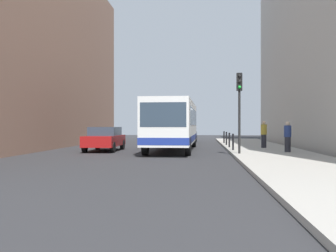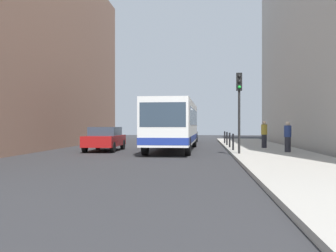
{
  "view_description": "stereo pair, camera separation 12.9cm",
  "coord_description": "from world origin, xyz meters",
  "px_view_note": "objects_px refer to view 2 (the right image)",
  "views": [
    {
      "loc": [
        1.59,
        -21.82,
        1.59
      ],
      "look_at": [
        -0.28,
        0.09,
        1.54
      ],
      "focal_mm": 41.05,
      "sensor_mm": 36.0,
      "label": 1
    },
    {
      "loc": [
        1.72,
        -21.8,
        1.59
      ],
      "look_at": [
        -0.28,
        0.09,
        1.54
      ],
      "focal_mm": 41.05,
      "sensor_mm": 36.0,
      "label": 2
    }
  ],
  "objects_px": {
    "bollard_near": "(233,142)",
    "bollard_mid": "(230,140)",
    "traffic_light": "(239,97)",
    "bollard_farthest": "(225,137)",
    "car_behind_bus": "(187,134)",
    "pedestrian_mid_sidewalk": "(264,134)",
    "bus": "(174,123)",
    "car_beside_bus": "(105,138)",
    "bollard_far": "(227,138)",
    "pedestrian_near_signal": "(288,137)"
  },
  "relations": [
    {
      "from": "bus",
      "to": "pedestrian_mid_sidewalk",
      "type": "height_order",
      "value": "bus"
    },
    {
      "from": "traffic_light",
      "to": "bollard_near",
      "type": "bearing_deg",
      "value": 92.16
    },
    {
      "from": "bollard_mid",
      "to": "bollard_far",
      "type": "height_order",
      "value": "same"
    },
    {
      "from": "bollard_farthest",
      "to": "traffic_light",
      "type": "bearing_deg",
      "value": -89.49
    },
    {
      "from": "bollard_far",
      "to": "bus",
      "type": "bearing_deg",
      "value": -130.62
    },
    {
      "from": "car_beside_bus",
      "to": "pedestrian_near_signal",
      "type": "relative_size",
      "value": 2.69
    },
    {
      "from": "car_behind_bus",
      "to": "bollard_near",
      "type": "height_order",
      "value": "car_behind_bus"
    },
    {
      "from": "pedestrian_near_signal",
      "to": "traffic_light",
      "type": "bearing_deg",
      "value": 40.21
    },
    {
      "from": "car_behind_bus",
      "to": "bollard_near",
      "type": "distance_m",
      "value": 13.51
    },
    {
      "from": "traffic_light",
      "to": "bollard_mid",
      "type": "bearing_deg",
      "value": 91.04
    },
    {
      "from": "car_beside_bus",
      "to": "bus",
      "type": "bearing_deg",
      "value": -170.54
    },
    {
      "from": "bus",
      "to": "bollard_farthest",
      "type": "relative_size",
      "value": 11.65
    },
    {
      "from": "traffic_light",
      "to": "bollard_farthest",
      "type": "bearing_deg",
      "value": 90.51
    },
    {
      "from": "car_behind_bus",
      "to": "bus",
      "type": "bearing_deg",
      "value": 90.76
    },
    {
      "from": "pedestrian_near_signal",
      "to": "bollard_near",
      "type": "bearing_deg",
      "value": -11.2
    },
    {
      "from": "bollard_farthest",
      "to": "bollard_mid",
      "type": "bearing_deg",
      "value": -90.0
    },
    {
      "from": "car_behind_bus",
      "to": "bollard_mid",
      "type": "xyz_separation_m",
      "value": [
        3.23,
        -10.25,
        -0.16
      ]
    },
    {
      "from": "bus",
      "to": "bollard_mid",
      "type": "distance_m",
      "value": 3.94
    },
    {
      "from": "bus",
      "to": "bollard_mid",
      "type": "relative_size",
      "value": 11.65
    },
    {
      "from": "bollard_far",
      "to": "bollard_farthest",
      "type": "height_order",
      "value": "same"
    },
    {
      "from": "bollard_mid",
      "to": "bus",
      "type": "bearing_deg",
      "value": -160.26
    },
    {
      "from": "traffic_light",
      "to": "bollard_near",
      "type": "xyz_separation_m",
      "value": [
        -0.1,
        2.65,
        -2.38
      ]
    },
    {
      "from": "pedestrian_near_signal",
      "to": "pedestrian_mid_sidewalk",
      "type": "distance_m",
      "value": 3.8
    },
    {
      "from": "traffic_light",
      "to": "pedestrian_near_signal",
      "type": "distance_m",
      "value": 3.64
    },
    {
      "from": "pedestrian_near_signal",
      "to": "pedestrian_mid_sidewalk",
      "type": "bearing_deg",
      "value": -66.17
    },
    {
      "from": "car_behind_bus",
      "to": "bollard_farthest",
      "type": "height_order",
      "value": "car_behind_bus"
    },
    {
      "from": "bollard_farthest",
      "to": "pedestrian_near_signal",
      "type": "bearing_deg",
      "value": -74.24
    },
    {
      "from": "bollard_near",
      "to": "bollard_farthest",
      "type": "relative_size",
      "value": 1.0
    },
    {
      "from": "bollard_mid",
      "to": "pedestrian_mid_sidewalk",
      "type": "xyz_separation_m",
      "value": [
        2.14,
        -0.44,
        0.38
      ]
    },
    {
      "from": "bollard_near",
      "to": "bollard_mid",
      "type": "relative_size",
      "value": 1.0
    },
    {
      "from": "bollard_farthest",
      "to": "pedestrian_mid_sidewalk",
      "type": "relative_size",
      "value": 0.55
    },
    {
      "from": "bollard_near",
      "to": "bollard_mid",
      "type": "xyz_separation_m",
      "value": [
        0.0,
        2.87,
        0.0
      ]
    },
    {
      "from": "car_beside_bus",
      "to": "pedestrian_near_signal",
      "type": "bearing_deg",
      "value": 167.6
    },
    {
      "from": "car_behind_bus",
      "to": "traffic_light",
      "type": "relative_size",
      "value": 1.09
    },
    {
      "from": "car_beside_bus",
      "to": "bollard_farthest",
      "type": "height_order",
      "value": "car_beside_bus"
    },
    {
      "from": "traffic_light",
      "to": "pedestrian_mid_sidewalk",
      "type": "relative_size",
      "value": 2.38
    },
    {
      "from": "car_behind_bus",
      "to": "pedestrian_mid_sidewalk",
      "type": "bearing_deg",
      "value": 119.09
    },
    {
      "from": "bollard_near",
      "to": "bollard_far",
      "type": "height_order",
      "value": "same"
    },
    {
      "from": "car_beside_bus",
      "to": "bollard_near",
      "type": "height_order",
      "value": "car_beside_bus"
    },
    {
      "from": "car_beside_bus",
      "to": "car_behind_bus",
      "type": "height_order",
      "value": "same"
    },
    {
      "from": "bollard_far",
      "to": "bollard_farthest",
      "type": "bearing_deg",
      "value": 90.0
    },
    {
      "from": "bollard_far",
      "to": "traffic_light",
      "type": "bearing_deg",
      "value": -89.32
    },
    {
      "from": "traffic_light",
      "to": "pedestrian_near_signal",
      "type": "bearing_deg",
      "value": 26.39
    },
    {
      "from": "bollard_farthest",
      "to": "car_behind_bus",
      "type": "bearing_deg",
      "value": 125.69
    },
    {
      "from": "traffic_light",
      "to": "bollard_near",
      "type": "distance_m",
      "value": 3.56
    },
    {
      "from": "bollard_mid",
      "to": "traffic_light",
      "type": "bearing_deg",
      "value": -88.96
    },
    {
      "from": "bus",
      "to": "traffic_light",
      "type": "xyz_separation_m",
      "value": [
        3.66,
        -4.25,
        1.28
      ]
    },
    {
      "from": "bus",
      "to": "bollard_near",
      "type": "height_order",
      "value": "bus"
    },
    {
      "from": "bus",
      "to": "bollard_mid",
      "type": "xyz_separation_m",
      "value": [
        3.56,
        1.28,
        -1.1
      ]
    },
    {
      "from": "bollard_near",
      "to": "car_behind_bus",
      "type": "bearing_deg",
      "value": 103.84
    }
  ]
}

